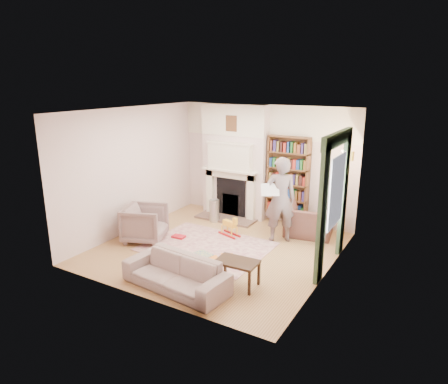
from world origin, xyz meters
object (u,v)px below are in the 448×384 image
Objects in this scene: armchair_left at (145,223)px; man_reading at (280,200)px; coffee_table at (237,273)px; rocking_horse at (229,226)px; sofa at (176,273)px; armchair_reading at (309,221)px; paraffin_heater at (214,211)px; bookcase at (288,176)px.

man_reading is at bearing -81.73° from armchair_left.
coffee_table is 2.23m from rocking_horse.
rocking_horse is at bearing 104.17° from sofa.
armchair_reading is 2.30m from paraffin_heater.
rocking_horse is (0.78, -0.63, -0.04)m from paraffin_heater.
sofa is 2.64× the size of coffee_table.
armchair_left is at bearing 161.78° from coffee_table.
man_reading is (0.68, 2.78, 0.65)m from sofa.
bookcase reaches higher than rocking_horse.
rocking_horse is at bearing -38.89° from paraffin_heater.
paraffin_heater reaches higher than sofa.
coffee_table is at bearing 40.64° from sofa.
bookcase is at bearing 25.90° from paraffin_heater.
sofa is (-1.13, -3.38, -0.08)m from armchair_reading.
armchair_reading is 0.57× the size of sofa.
sofa reaches higher than rocking_horse.
paraffin_heater reaches higher than coffee_table.
rocking_horse is at bearing -17.50° from man_reading.
armchair_left is (-2.23, -2.53, -0.79)m from bookcase.
coffee_table is 1.33× the size of rocking_horse.
sofa is 3.51× the size of rocking_horse.
paraffin_heater is at bearing 116.00° from sofa.
armchair_reading is at bearing 81.31° from coffee_table.
sofa is at bearing 42.31° from man_reading.
armchair_left is 2.75m from coffee_table.
paraffin_heater is (-1.57, -0.76, -0.90)m from bookcase.
bookcase is at bearing 94.62° from coffee_table.
man_reading is at bearing 91.40° from coffee_table.
rocking_horse is at bearing -119.56° from bookcase.
armchair_left is (-2.94, -2.05, 0.04)m from armchair_reading.
bookcase is 1.00× the size of sofa.
bookcase is at bearing 77.96° from rocking_horse.
coffee_table is at bearing -127.56° from armchair_left.
armchair_reading is 0.94m from man_reading.
man_reading is at bearing 81.80° from sofa.
sofa is (-0.41, -3.86, -0.90)m from bookcase.
sofa is at bearing -148.12° from armchair_left.
rocking_horse is (-1.21, 1.88, 0.01)m from coffee_table.
bookcase is 1.14m from man_reading.
coffee_table is 1.27× the size of paraffin_heater.
coffee_table is at bearing -51.58° from paraffin_heater.
coffee_table is (-0.29, -2.79, -0.12)m from armchair_reading.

